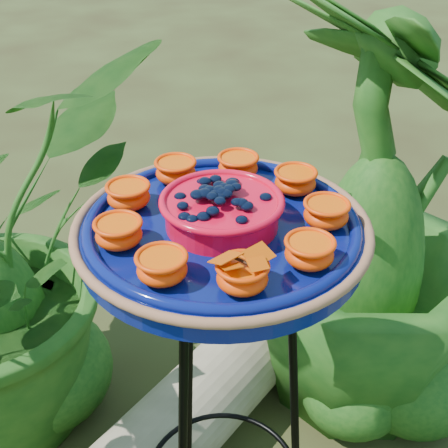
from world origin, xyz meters
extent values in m
torus|color=black|center=(0.08, 0.00, 0.84)|extent=(0.31, 0.31, 0.02)
cylinder|color=black|center=(0.03, 0.13, 0.42)|extent=(0.04, 0.08, 0.84)
cylinder|color=black|center=(0.21, -0.03, 0.42)|extent=(0.08, 0.03, 0.84)
cylinder|color=#08125D|center=(0.08, 0.00, 0.87)|extent=(0.55, 0.55, 0.04)
torus|color=#966644|center=(0.08, 0.00, 0.89)|extent=(0.45, 0.45, 0.02)
torus|color=#08125D|center=(0.08, 0.00, 0.90)|extent=(0.42, 0.42, 0.02)
cylinder|color=red|center=(0.08, 0.00, 0.91)|extent=(0.22, 0.22, 0.04)
torus|color=red|center=(0.08, 0.00, 0.94)|extent=(0.19, 0.19, 0.01)
ellipsoid|color=black|center=(0.08, 0.00, 0.94)|extent=(0.15, 0.15, 0.03)
ellipsoid|color=#F43902|center=(0.21, 0.08, 0.91)|extent=(0.07, 0.07, 0.03)
cylinder|color=#EE5F04|center=(0.21, 0.08, 0.93)|extent=(0.06, 0.06, 0.01)
ellipsoid|color=#F43902|center=(0.13, 0.14, 0.91)|extent=(0.07, 0.07, 0.03)
cylinder|color=#EE5F04|center=(0.13, 0.14, 0.93)|extent=(0.06, 0.06, 0.01)
ellipsoid|color=#F43902|center=(0.02, 0.14, 0.91)|extent=(0.07, 0.07, 0.03)
cylinder|color=#EE5F04|center=(0.02, 0.14, 0.93)|extent=(0.06, 0.06, 0.01)
ellipsoid|color=#F43902|center=(-0.06, 0.08, 0.91)|extent=(0.07, 0.07, 0.03)
cylinder|color=#EE5F04|center=(-0.06, 0.08, 0.93)|extent=(0.06, 0.06, 0.01)
ellipsoid|color=#F43902|center=(-0.07, -0.03, 0.91)|extent=(0.07, 0.07, 0.03)
cylinder|color=#EE5F04|center=(-0.07, -0.03, 0.93)|extent=(0.06, 0.06, 0.01)
ellipsoid|color=#F43902|center=(-0.02, -0.12, 0.91)|extent=(0.07, 0.07, 0.03)
cylinder|color=#EE5F04|center=(-0.02, -0.12, 0.93)|extent=(0.06, 0.06, 0.01)
ellipsoid|color=#F43902|center=(0.08, -0.16, 0.91)|extent=(0.07, 0.07, 0.03)
cylinder|color=#EE5F04|center=(0.08, -0.16, 0.93)|extent=(0.06, 0.06, 0.01)
ellipsoid|color=#F43902|center=(0.18, -0.12, 0.91)|extent=(0.07, 0.07, 0.03)
cylinder|color=#EE5F04|center=(0.18, -0.12, 0.93)|extent=(0.06, 0.06, 0.01)
ellipsoid|color=#F43902|center=(0.23, -0.03, 0.91)|extent=(0.07, 0.07, 0.03)
cylinder|color=#EE5F04|center=(0.23, -0.03, 0.93)|extent=(0.06, 0.06, 0.01)
cylinder|color=black|center=(0.08, -0.16, 0.94)|extent=(0.02, 0.02, 0.00)
cube|color=#EF6204|center=(0.06, -0.15, 0.94)|extent=(0.05, 0.04, 0.01)
cube|color=#EF6204|center=(0.10, -0.15, 0.94)|extent=(0.05, 0.04, 0.01)
cylinder|color=tan|center=(0.06, 0.33, 0.11)|extent=(0.65, 0.64, 0.23)
imported|color=#154612|center=(0.54, 0.45, 0.57)|extent=(0.81, 0.81, 1.15)
camera|label=1|loc=(-0.05, -0.78, 1.40)|focal=50.00mm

